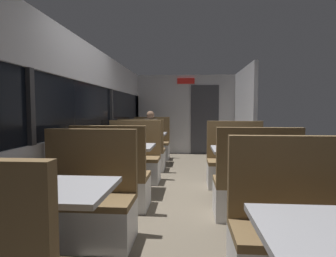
% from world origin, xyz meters
% --- Properties ---
extents(ground_plane, '(3.30, 9.20, 0.02)m').
position_xyz_m(ground_plane, '(0.00, 0.00, -0.01)').
color(ground_plane, '#665B4C').
extents(carriage_window_panel_left, '(0.09, 8.48, 2.30)m').
position_xyz_m(carriage_window_panel_left, '(-1.45, 0.00, 1.11)').
color(carriage_window_panel_left, '#B2B2B7').
rests_on(carriage_window_panel_left, ground_plane).
extents(carriage_end_bulkhead, '(2.90, 0.11, 2.30)m').
position_xyz_m(carriage_end_bulkhead, '(0.06, 4.19, 1.14)').
color(carriage_end_bulkhead, '#B2B2B7').
rests_on(carriage_end_bulkhead, ground_plane).
extents(carriage_aisle_panel_right, '(0.08, 2.40, 2.30)m').
position_xyz_m(carriage_aisle_panel_right, '(1.45, 3.00, 1.15)').
color(carriage_aisle_panel_right, '#B2B2B7').
rests_on(carriage_aisle_panel_right, ground_plane).
extents(dining_table_near_window, '(0.90, 0.70, 0.74)m').
position_xyz_m(dining_table_near_window, '(-0.89, -2.09, 0.64)').
color(dining_table_near_window, '#9E9EA3').
rests_on(dining_table_near_window, ground_plane).
extents(bench_near_window_facing_entry, '(0.95, 0.50, 1.10)m').
position_xyz_m(bench_near_window_facing_entry, '(-0.89, -1.39, 0.33)').
color(bench_near_window_facing_entry, silver).
rests_on(bench_near_window_facing_entry, ground_plane).
extents(dining_table_mid_window, '(0.90, 0.70, 0.74)m').
position_xyz_m(dining_table_mid_window, '(-0.89, 0.23, 0.64)').
color(dining_table_mid_window, '#9E9EA3').
rests_on(dining_table_mid_window, ground_plane).
extents(bench_mid_window_facing_end, '(0.95, 0.50, 1.10)m').
position_xyz_m(bench_mid_window_facing_end, '(-0.89, -0.47, 0.33)').
color(bench_mid_window_facing_end, silver).
rests_on(bench_mid_window_facing_end, ground_plane).
extents(bench_mid_window_facing_entry, '(0.95, 0.50, 1.10)m').
position_xyz_m(bench_mid_window_facing_entry, '(-0.89, 0.93, 0.33)').
color(bench_mid_window_facing_entry, silver).
rests_on(bench_mid_window_facing_entry, ground_plane).
extents(dining_table_far_window, '(0.90, 0.70, 0.74)m').
position_xyz_m(dining_table_far_window, '(-0.89, 2.54, 0.64)').
color(dining_table_far_window, '#9E9EA3').
rests_on(dining_table_far_window, ground_plane).
extents(bench_far_window_facing_end, '(0.95, 0.50, 1.10)m').
position_xyz_m(bench_far_window_facing_end, '(-0.89, 1.85, 0.33)').
color(bench_far_window_facing_end, silver).
rests_on(bench_far_window_facing_end, ground_plane).
extents(bench_far_window_facing_entry, '(0.95, 0.50, 1.10)m').
position_xyz_m(bench_far_window_facing_entry, '(-0.89, 3.24, 0.33)').
color(bench_far_window_facing_entry, silver).
rests_on(bench_far_window_facing_entry, ground_plane).
extents(bench_front_aisle_facing_entry, '(0.95, 0.50, 1.10)m').
position_xyz_m(bench_front_aisle_facing_entry, '(0.89, -1.99, 0.33)').
color(bench_front_aisle_facing_entry, silver).
rests_on(bench_front_aisle_facing_entry, ground_plane).
extents(dining_table_rear_aisle, '(0.90, 0.70, 0.74)m').
position_xyz_m(dining_table_rear_aisle, '(0.89, 0.03, 0.64)').
color(dining_table_rear_aisle, '#9E9EA3').
rests_on(dining_table_rear_aisle, ground_plane).
extents(bench_rear_aisle_facing_end, '(0.95, 0.50, 1.10)m').
position_xyz_m(bench_rear_aisle_facing_end, '(0.89, -0.67, 0.33)').
color(bench_rear_aisle_facing_end, silver).
rests_on(bench_rear_aisle_facing_end, ground_plane).
extents(bench_rear_aisle_facing_entry, '(0.95, 0.50, 1.10)m').
position_xyz_m(bench_rear_aisle_facing_entry, '(0.89, 0.73, 0.33)').
color(bench_rear_aisle_facing_entry, silver).
rests_on(bench_rear_aisle_facing_entry, ground_plane).
extents(seated_passenger, '(0.47, 0.55, 1.26)m').
position_xyz_m(seated_passenger, '(-0.89, 3.17, 0.54)').
color(seated_passenger, '#26262D').
rests_on(seated_passenger, ground_plane).
extents(coffee_cup_primary, '(0.07, 0.07, 0.09)m').
position_xyz_m(coffee_cup_primary, '(-1.02, -2.18, 0.79)').
color(coffee_cup_primary, '#B23333').
rests_on(coffee_cup_primary, dining_table_near_window).
extents(coffee_cup_secondary, '(0.07, 0.07, 0.09)m').
position_xyz_m(coffee_cup_secondary, '(-0.68, 0.26, 0.79)').
color(coffee_cup_secondary, '#B23333').
rests_on(coffee_cup_secondary, dining_table_mid_window).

